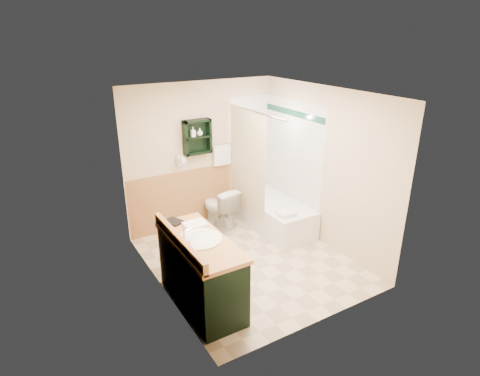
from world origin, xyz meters
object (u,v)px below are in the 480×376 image
wall_shelf (197,137)px  vanity (201,272)px  bathtub (274,215)px  toilet (219,208)px  hair_dryer (180,161)px  soap_bottle_b (200,133)px  soap_bottle_a (193,134)px  vanity_book (168,217)px

wall_shelf → vanity: wall_shelf is taller
bathtub → toilet: (-0.78, 0.48, 0.12)m
wall_shelf → hair_dryer: 0.46m
wall_shelf → hair_dryer: bearing=175.2°
vanity → bathtub: vanity is taller
bathtub → soap_bottle_b: soap_bottle_b is taller
soap_bottle_b → toilet: bearing=-47.1°
wall_shelf → soap_bottle_a: 0.09m
vanity → soap_bottle_b: size_ratio=11.47×
toilet → vanity: bearing=47.3°
wall_shelf → bathtub: bearing=-34.5°
toilet → wall_shelf: bearing=-50.8°
wall_shelf → soap_bottle_b: bearing=-6.6°
soap_bottle_a → vanity_book: bearing=-125.7°
hair_dryer → toilet: bearing=-24.6°
bathtub → hair_dryer: bearing=151.2°
hair_dryer → soap_bottle_a: soap_bottle_a is taller
hair_dryer → bathtub: bearing=-28.8°
wall_shelf → soap_bottle_a: size_ratio=3.58×
soap_bottle_a → soap_bottle_b: bearing=0.0°
bathtub → vanity_book: bearing=-162.1°
vanity → bathtub: bearing=32.2°
hair_dryer → soap_bottle_b: size_ratio=2.00×
hair_dryer → bathtub: size_ratio=0.16×
soap_bottle_b → vanity: bearing=-116.2°
wall_shelf → vanity_book: wall_shelf is taller
hair_dryer → vanity: (-0.59, -1.94, -0.76)m
hair_dryer → vanity_book: 1.61m
toilet → vanity_book: (-1.31, -1.15, 0.64)m
soap_bottle_a → vanity: bearing=-113.3°
toilet → soap_bottle_b: 1.30m
toilet → hair_dryer: bearing=-33.1°
soap_bottle_a → soap_bottle_b: (0.12, 0.00, 0.01)m
soap_bottle_b → bathtub: bearing=-35.4°
wall_shelf → soap_bottle_b: wall_shelf is taller
soap_bottle_b → soap_bottle_a: bearing=180.0°
hair_dryer → vanity: size_ratio=0.17×
wall_shelf → toilet: 1.25m
wall_shelf → vanity_book: size_ratio=2.41×
toilet → vanity_book: bearing=32.8°
bathtub → toilet: 0.92m
wall_shelf → toilet: (0.25, -0.23, -1.20)m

